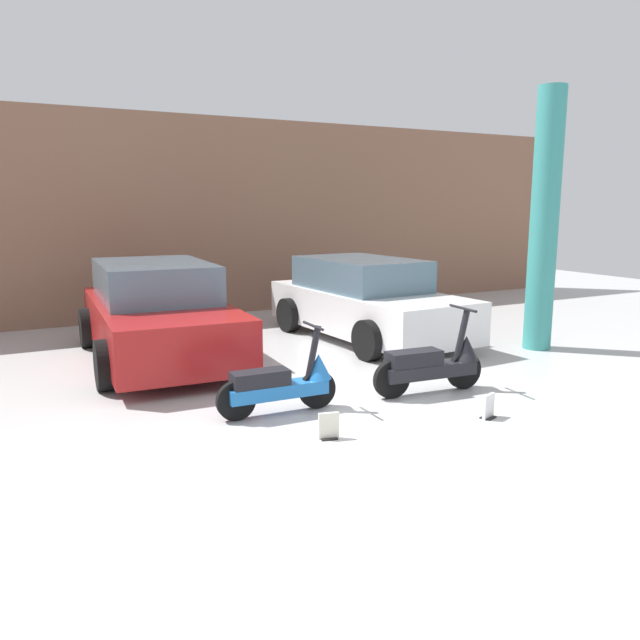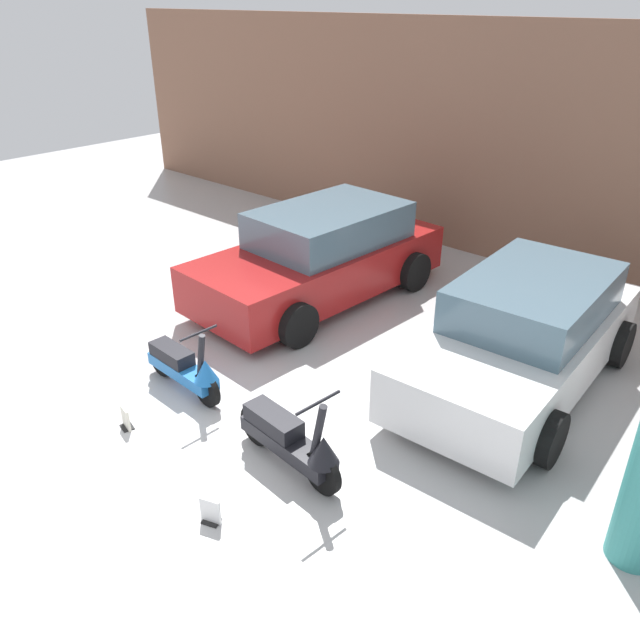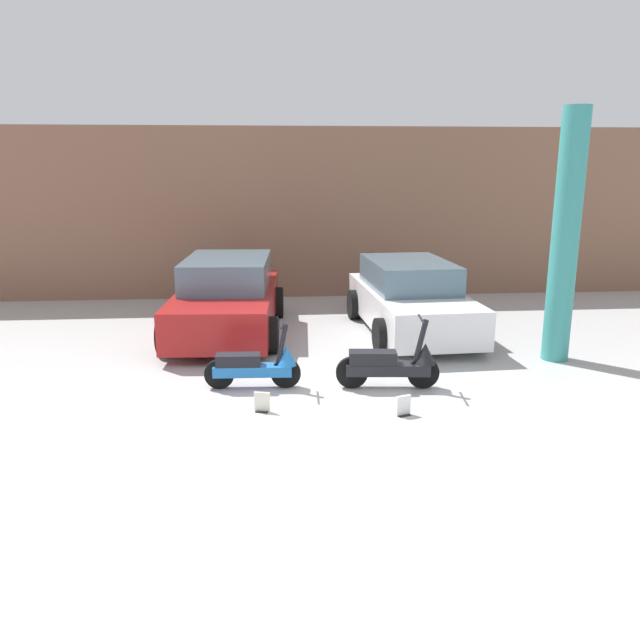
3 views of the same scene
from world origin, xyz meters
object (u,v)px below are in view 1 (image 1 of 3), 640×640
Objects in this scene: placard_near_right_scooter at (488,408)px; car_rear_center at (366,301)px; scooter_front_left at (283,383)px; scooter_front_right at (434,363)px; car_rear_left at (158,313)px; support_column_side at (544,222)px; placard_near_left_scooter at (329,427)px.

car_rear_center is at bearing 76.34° from placard_near_right_scooter.
scooter_front_right reaches higher than scooter_front_left.
car_rear_left is 1.05× the size of car_rear_center.
scooter_front_right is 5.60× the size of placard_near_right_scooter.
car_rear_center is 3.04m from support_column_side.
placard_near_right_scooter is (1.77, -0.27, 0.00)m from placard_near_left_scooter.
scooter_front_left is at bearing 94.99° from placard_near_left_scooter.
placard_near_right_scooter is (-0.05, -1.00, -0.25)m from scooter_front_right.
scooter_front_left is at bearing -168.54° from support_column_side.
placard_near_left_scooter is at bearing 12.75° from car_rear_left.
car_rear_left is 4.05m from placard_near_left_scooter.
scooter_front_left is 0.92m from placard_near_left_scooter.
support_column_side reaches higher than scooter_front_right.
car_rear_left is 4.90m from placard_near_right_scooter.
car_rear_center reaches higher than scooter_front_right.
car_rear_left is 3.42m from car_rear_center.
car_rear_center is at bearing 53.76° from placard_near_left_scooter.
placard_near_left_scooter is (-2.75, -3.75, -0.52)m from car_rear_center.
placard_near_right_scooter is at bearing -16.79° from car_rear_center.
scooter_front_right is 4.08m from car_rear_left.
car_rear_left is 1.07× the size of support_column_side.
scooter_front_left is 1.90m from scooter_front_right.
support_column_side is (4.80, 0.97, 1.63)m from scooter_front_left.
support_column_side is at bearing 71.90° from car_rear_left.
car_rear_left reaches higher than scooter_front_left.
placard_near_right_scooter is at bearing 33.18° from car_rear_left.
car_rear_center is (3.42, -0.20, -0.03)m from car_rear_left.
scooter_front_left is 0.34× the size of car_rear_center.
placard_near_left_scooter is at bearing -158.51° from support_column_side.
placard_near_left_scooter is at bearing 171.42° from placard_near_right_scooter.
car_rear_left reaches higher than placard_near_right_scooter.
support_column_side is at bearing 35.79° from placard_near_right_scooter.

